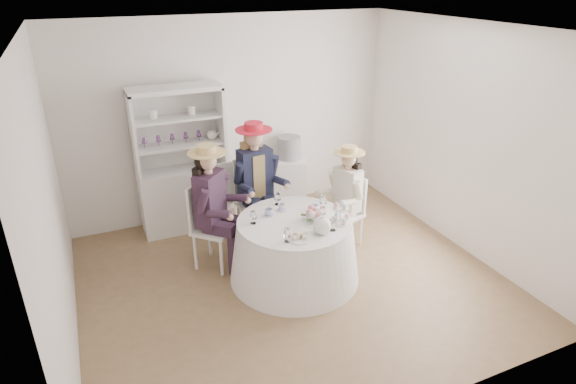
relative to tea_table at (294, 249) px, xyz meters
name	(u,v)px	position (x,y,z in m)	size (l,w,h in m)	color
ground	(292,280)	(-0.06, -0.05, -0.36)	(4.50, 4.50, 0.00)	brown
ceiling	(293,29)	(-0.06, -0.05, 2.34)	(4.50, 4.50, 0.00)	white
wall_back	(232,119)	(-0.06, 1.95, 0.99)	(4.50, 4.50, 0.00)	white
wall_front	(415,271)	(-0.06, -2.05, 0.99)	(4.50, 4.50, 0.00)	white
wall_left	(49,209)	(-2.31, -0.05, 0.99)	(4.50, 4.50, 0.00)	white
wall_right	(465,140)	(2.19, -0.05, 0.99)	(4.50, 4.50, 0.00)	white
tea_table	(294,249)	(0.00, 0.00, 0.00)	(1.45, 1.45, 0.72)	white
hutch	(183,180)	(-0.84, 1.69, 0.32)	(1.30, 0.86, 1.91)	silver
side_table	(289,182)	(0.69, 1.70, 0.02)	(0.48, 0.48, 0.75)	silver
hatbox	(289,148)	(0.69, 1.70, 0.55)	(0.32, 0.32, 0.32)	black
guest_left	(212,201)	(-0.74, 0.60, 0.48)	(0.63, 0.63, 1.49)	silver
guest_mid	(256,177)	(-0.09, 0.95, 0.53)	(0.58, 0.60, 1.56)	silver
guest_right	(346,191)	(0.87, 0.40, 0.38)	(0.54, 0.50, 1.32)	silver
spare_chair	(229,193)	(-0.33, 1.34, 0.19)	(0.44, 0.44, 1.02)	silver
teacup_a	(269,213)	(-0.21, 0.22, 0.40)	(0.09, 0.09, 0.07)	white
teacup_b	(282,208)	(-0.03, 0.28, 0.40)	(0.08, 0.08, 0.07)	white
teacup_c	(315,209)	(0.29, 0.10, 0.40)	(0.09, 0.09, 0.07)	white
flower_bowl	(315,217)	(0.22, -0.06, 0.39)	(0.20, 0.20, 0.05)	white
flower_arrangement	(314,212)	(0.19, -0.07, 0.46)	(0.20, 0.20, 0.07)	#E37182
table_teapot	(322,226)	(0.15, -0.36, 0.45)	(0.27, 0.19, 0.20)	white
sandwich_plate	(300,237)	(-0.11, -0.36, 0.38)	(0.27, 0.27, 0.06)	white
cupcake_stand	(340,215)	(0.43, -0.22, 0.45)	(0.24, 0.24, 0.23)	white
stemware_set	(295,215)	(0.00, 0.00, 0.44)	(0.93, 0.90, 0.15)	white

